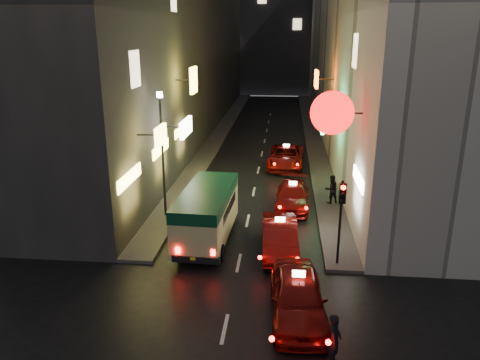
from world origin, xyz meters
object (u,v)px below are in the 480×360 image
(traffic_light, at_px, (342,205))
(lamp_post, at_px, (162,147))
(minibus, at_px, (207,209))
(taxi_near, at_px, (298,293))
(pedestrian_crossing, at_px, (334,337))

(traffic_light, bearing_deg, lamp_post, 151.09)
(traffic_light, bearing_deg, minibus, 160.52)
(minibus, xyz_separation_m, taxi_near, (3.95, -5.54, -0.66))
(taxi_near, xyz_separation_m, lamp_post, (-6.53, 8.08, 2.84))
(traffic_light, bearing_deg, taxi_near, -115.23)
(minibus, distance_m, taxi_near, 6.84)
(minibus, bearing_deg, lamp_post, 135.44)
(minibus, height_order, pedestrian_crossing, minibus)
(minibus, distance_m, pedestrian_crossing, 9.23)
(lamp_post, bearing_deg, taxi_near, -51.08)
(minibus, height_order, taxi_near, minibus)
(minibus, bearing_deg, traffic_light, -19.48)
(pedestrian_crossing, bearing_deg, lamp_post, 44.21)
(taxi_near, distance_m, lamp_post, 10.77)
(pedestrian_crossing, height_order, lamp_post, lamp_post)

